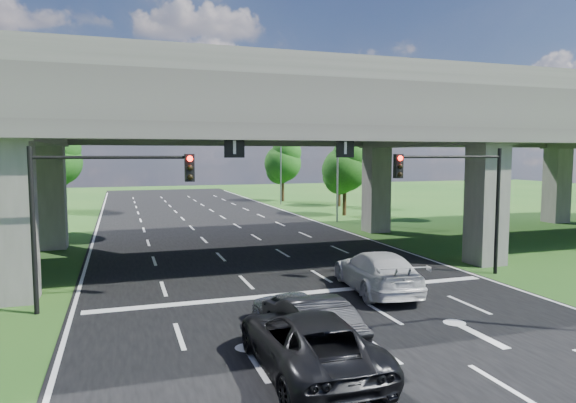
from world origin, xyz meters
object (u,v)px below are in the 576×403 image
car_dark (311,321)px  signal_right (460,188)px  car_silver (292,311)px  car_white (377,271)px  streetlight_far (333,153)px  car_trailing (309,342)px  streetlight_beyond (277,153)px  signal_left (97,196)px

car_dark → signal_right: bearing=-150.8°
car_silver → car_dark: size_ratio=0.84×
car_white → streetlight_far: bearing=-101.6°
car_silver → car_trailing: (-0.58, -3.06, 0.13)m
signal_right → streetlight_far: size_ratio=0.60×
streetlight_beyond → car_trailing: (-12.58, -43.74, -5.02)m
signal_left → car_white: (10.83, -1.11, -3.32)m
signal_left → streetlight_beyond: streetlight_beyond is taller
car_silver → car_dark: bearing=87.8°
car_silver → streetlight_beyond: bearing=-112.7°
signal_left → car_dark: bearing=-45.1°
signal_left → car_silver: size_ratio=1.53×
streetlight_beyond → car_white: size_ratio=1.74×
car_dark → car_trailing: (-0.68, -1.64, 0.04)m
streetlight_beyond → car_silver: (-12.00, -40.67, -5.15)m
signal_right → streetlight_far: streetlight_far is taller
signal_right → car_trailing: (-10.30, -7.68, -3.36)m
car_white → signal_right: bearing=-160.1°
signal_right → streetlight_beyond: size_ratio=0.60×
streetlight_beyond → car_white: streetlight_beyond is taller
signal_left → car_silver: 8.28m
streetlight_far → car_dark: size_ratio=2.16×
car_white → streetlight_beyond: bearing=-93.9°
signal_right → car_dark: size_ratio=1.30×
streetlight_far → car_trailing: streetlight_far is taller
streetlight_far → car_white: (-7.09, -21.17, -4.98)m
signal_right → streetlight_far: 20.25m
signal_left → car_dark: signal_left is taller
signal_right → car_trailing: signal_right is taller
car_trailing → car_dark: bearing=-111.9°
signal_left → car_silver: bearing=-37.9°
streetlight_far → car_trailing: size_ratio=1.74×
signal_left → streetlight_far: streetlight_far is taller
car_white → car_trailing: bearing=57.1°
car_trailing → car_silver: bearing=-100.1°
streetlight_far → car_white: 22.87m
car_silver → car_white: size_ratio=0.68×
car_dark → car_trailing: car_trailing is taller
streetlight_far → car_silver: (-12.00, -24.67, -5.15)m
car_dark → streetlight_far: bearing=-117.4°
car_white → car_trailing: 8.56m
streetlight_far → car_white: size_ratio=1.74×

